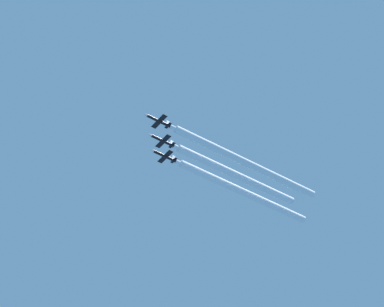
{
  "coord_description": "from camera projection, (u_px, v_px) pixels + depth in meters",
  "views": [
    {
      "loc": [
        -213.11,
        134.73,
        2.02
      ],
      "look_at": [
        0.2,
        -15.62,
        233.16
      ],
      "focal_mm": 76.54,
      "sensor_mm": 36.0,
      "label": 1
    }
  ],
  "objects": [
    {
      "name": "jet_lead",
      "position": [
        157.0,
        120.0,
        334.87
      ],
      "size": [
        9.19,
        13.39,
        3.22
      ],
      "color": "black"
    },
    {
      "name": "jet_second_echelon",
      "position": [
        161.0,
        140.0,
        342.07
      ],
      "size": [
        9.19,
        13.39,
        3.22
      ],
      "color": "black"
    },
    {
      "name": "jet_third_echelon",
      "position": [
        164.0,
        156.0,
        348.36
      ],
      "size": [
        9.19,
        13.39,
        3.22
      ],
      "color": "black"
    },
    {
      "name": "smoke_trail_lead",
      "position": [
        245.0,
        162.0,
        354.39
      ],
      "size": [
        3.32,
        78.48,
        3.32
      ],
      "color": "white"
    },
    {
      "name": "smoke_trail_second_echelon",
      "position": [
        235.0,
        175.0,
        358.77
      ],
      "size": [
        3.32,
        65.37,
        3.32
      ],
      "color": "white"
    },
    {
      "name": "smoke_trail_third_echelon",
      "position": [
        242.0,
        192.0,
        366.61
      ],
      "size": [
        3.32,
        72.58,
        3.32
      ],
      "color": "white"
    }
  ]
}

